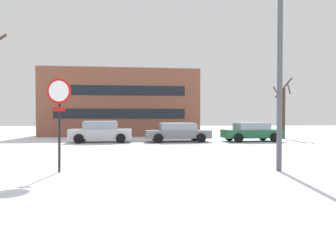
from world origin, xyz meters
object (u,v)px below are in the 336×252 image
(parked_car_green, at_px, (251,132))
(street_lamp, at_px, (290,49))
(parked_car_gray, at_px, (177,132))
(parked_car_silver, at_px, (101,131))
(stop_sign, at_px, (59,106))

(parked_car_green, bearing_deg, street_lamp, -106.69)
(parked_car_green, bearing_deg, parked_car_gray, 177.28)
(parked_car_silver, bearing_deg, parked_car_green, -1.67)
(parked_car_silver, xyz_separation_m, parked_car_gray, (5.36, -0.06, -0.06))
(parked_car_gray, bearing_deg, stop_sign, -114.42)
(parked_car_silver, bearing_deg, street_lamp, -58.71)
(stop_sign, height_order, street_lamp, street_lamp)
(street_lamp, height_order, parked_car_silver, street_lamp)
(parked_car_gray, xyz_separation_m, parked_car_green, (5.36, -0.25, 0.01))
(parked_car_green, bearing_deg, stop_sign, -133.47)
(stop_sign, height_order, parked_car_silver, stop_sign)
(street_lamp, xyz_separation_m, parked_car_green, (3.48, 11.60, -3.06))
(parked_car_gray, bearing_deg, street_lamp, -80.99)
(parked_car_gray, bearing_deg, parked_car_silver, 179.38)
(street_lamp, xyz_separation_m, parked_car_silver, (-7.24, 11.91, -3.01))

